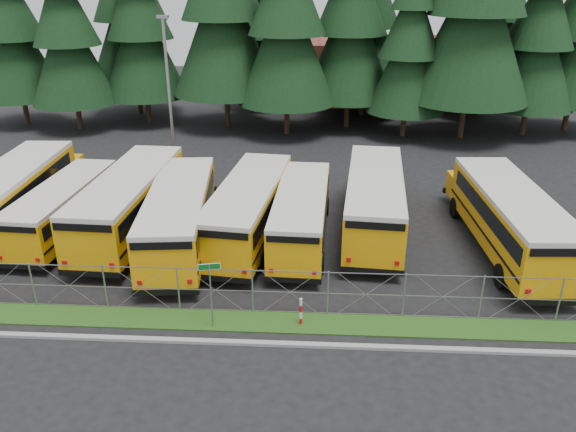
# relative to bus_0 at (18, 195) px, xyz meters

# --- Properties ---
(ground) EXTENTS (120.00, 120.00, 0.00)m
(ground) POSITION_rel_bus_0_xyz_m (14.55, -6.97, -1.62)
(ground) COLOR black
(ground) RESTS_ON ground
(curb) EXTENTS (50.00, 0.25, 0.12)m
(curb) POSITION_rel_bus_0_xyz_m (14.55, -10.07, -1.56)
(curb) COLOR gray
(curb) RESTS_ON ground
(grass_verge) EXTENTS (50.00, 1.40, 0.06)m
(grass_verge) POSITION_rel_bus_0_xyz_m (14.55, -8.67, -1.59)
(grass_verge) COLOR #1D4213
(grass_verge) RESTS_ON ground
(chainlink_fence) EXTENTS (44.00, 0.10, 2.00)m
(chainlink_fence) POSITION_rel_bus_0_xyz_m (14.55, -7.97, -0.62)
(chainlink_fence) COLOR gray
(chainlink_fence) RESTS_ON ground
(brick_building) EXTENTS (22.00, 10.00, 6.00)m
(brick_building) POSITION_rel_bus_0_xyz_m (20.55, 33.03, 1.38)
(brick_building) COLOR brown
(brick_building) RESTS_ON ground
(bus_0) EXTENTS (3.39, 12.49, 3.25)m
(bus_0) POSITION_rel_bus_0_xyz_m (0.00, 0.00, 0.00)
(bus_0) COLOR #E19B07
(bus_0) RESTS_ON ground
(bus_1) EXTENTS (3.04, 10.47, 2.71)m
(bus_1) POSITION_rel_bus_0_xyz_m (3.08, -0.94, -0.27)
(bus_1) COLOR #E19B07
(bus_1) RESTS_ON ground
(bus_2) EXTENTS (3.45, 12.47, 3.24)m
(bus_2) POSITION_rel_bus_0_xyz_m (6.47, -0.64, -0.00)
(bus_2) COLOR #E19B07
(bus_2) RESTS_ON ground
(bus_3) EXTENTS (4.01, 12.11, 3.12)m
(bus_3) POSITION_rel_bus_0_xyz_m (9.34, -2.13, -0.07)
(bus_3) COLOR #E19B07
(bus_3) RESTS_ON ground
(bus_4) EXTENTS (4.11, 11.95, 3.07)m
(bus_4) POSITION_rel_bus_0_xyz_m (12.67, -1.02, -0.09)
(bus_4) COLOR #E19B07
(bus_4) RESTS_ON ground
(bus_5) EXTENTS (3.01, 10.86, 2.82)m
(bus_5) POSITION_rel_bus_0_xyz_m (15.29, -1.29, -0.21)
(bus_5) COLOR #E19B07
(bus_5) RESTS_ON ground
(bus_6) EXTENTS (3.97, 12.42, 3.20)m
(bus_6) POSITION_rel_bus_0_xyz_m (19.03, 0.21, -0.02)
(bus_6) COLOR #E19B07
(bus_6) RESTS_ON ground
(bus_east) EXTENTS (3.50, 12.50, 3.25)m
(bus_east) POSITION_rel_bus_0_xyz_m (25.25, -1.81, -0.00)
(bus_east) COLOR #E19B07
(bus_east) RESTS_ON ground
(street_sign) EXTENTS (0.83, 0.54, 2.81)m
(street_sign) POSITION_rel_bus_0_xyz_m (12.10, -9.06, 0.41)
(street_sign) COLOR gray
(street_sign) RESTS_ON ground
(striped_bollard) EXTENTS (0.11, 0.11, 1.20)m
(striped_bollard) POSITION_rel_bus_0_xyz_m (15.50, -8.72, -1.02)
(striped_bollard) COLOR #B20C0C
(striped_bollard) RESTS_ON ground
(light_standard) EXTENTS (0.70, 0.35, 10.14)m
(light_standard) POSITION_rel_bus_0_xyz_m (6.36, 8.72, 3.88)
(light_standard) COLOR gray
(light_standard) RESTS_ON ground
(conifer_0) EXTENTS (7.25, 7.25, 16.02)m
(conifer_0) POSITION_rel_bus_0_xyz_m (-9.94, 20.84, 6.39)
(conifer_0) COLOR black
(conifer_0) RESTS_ON ground
(conifer_1) EXTENTS (6.99, 6.99, 15.45)m
(conifer_1) POSITION_rel_bus_0_xyz_m (-4.53, 19.35, 6.10)
(conifer_1) COLOR black
(conifer_1) RESTS_ON ground
(conifer_2) EXTENTS (7.25, 7.25, 16.04)m
(conifer_2) POSITION_rel_bus_0_xyz_m (0.79, 21.88, 6.40)
(conifer_2) COLOR black
(conifer_2) RESTS_ON ground
(conifer_3) EXTENTS (8.90, 8.90, 19.69)m
(conifer_3) POSITION_rel_bus_0_xyz_m (8.08, 20.99, 8.22)
(conifer_3) COLOR black
(conifer_3) RESTS_ON ground
(conifer_4) EXTENTS (7.97, 7.97, 17.63)m
(conifer_4) POSITION_rel_bus_0_xyz_m (13.40, 18.87, 7.19)
(conifer_4) COLOR black
(conifer_4) RESTS_ON ground
(conifer_5) EXTENTS (7.77, 7.77, 17.18)m
(conifer_5) POSITION_rel_bus_0_xyz_m (18.48, 21.30, 6.96)
(conifer_5) COLOR black
(conifer_5) RESTS_ON ground
(conifer_6) EXTENTS (6.34, 6.34, 14.02)m
(conifer_6) POSITION_rel_bus_0_xyz_m (23.02, 18.63, 5.39)
(conifer_6) COLOR black
(conifer_6) RESTS_ON ground
(conifer_7) EXTENTS (9.52, 9.52, 21.05)m
(conifer_7) POSITION_rel_bus_0_xyz_m (27.70, 18.39, 8.90)
(conifer_7) COLOR black
(conifer_7) RESTS_ON ground
(conifer_8) EXTENTS (7.01, 7.01, 15.50)m
(conifer_8) POSITION_rel_bus_0_xyz_m (33.11, 19.66, 6.13)
(conifer_8) COLOR black
(conifer_8) RESTS_ON ground
(conifer_10) EXTENTS (8.44, 8.44, 18.66)m
(conifer_10) POSITION_rel_bus_0_xyz_m (-0.96, 25.09, 7.71)
(conifer_10) COLOR black
(conifer_10) RESTS_ON ground
(conifer_11) EXTENTS (6.68, 6.68, 14.78)m
(conifer_11) POSITION_rel_bus_0_xyz_m (10.16, 28.41, 5.77)
(conifer_11) COLOR black
(conifer_11) RESTS_ON ground
(conifer_12) EXTENTS (7.94, 7.94, 17.55)m
(conifer_12) POSITION_rel_bus_0_xyz_m (20.04, 25.69, 7.15)
(conifer_12) COLOR black
(conifer_12) RESTS_ON ground
(conifer_13) EXTENTS (8.55, 8.55, 18.91)m
(conifer_13) POSITION_rel_bus_0_xyz_m (31.25, 26.64, 7.83)
(conifer_13) COLOR black
(conifer_13) RESTS_ON ground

